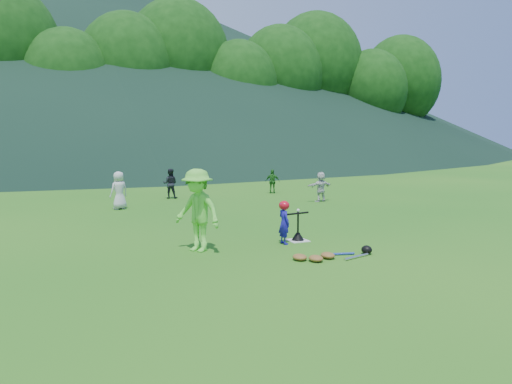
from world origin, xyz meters
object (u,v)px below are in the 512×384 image
batting_tee (298,236)px  home_plate (298,240)px  fielder_b (170,184)px  equipment_pile (328,255)px  fielder_a (119,190)px  fielder_d (321,187)px  batter_child (284,223)px  adult_coach (198,210)px  fielder_c (273,181)px

batting_tee → home_plate: bearing=0.0°
fielder_b → equipment_pile: size_ratio=0.65×
fielder_a → fielder_d: (7.17, -1.11, -0.08)m
batter_child → fielder_b: (-0.46, 8.96, 0.09)m
adult_coach → equipment_pile: (2.26, -1.69, -0.83)m
batter_child → batting_tee: size_ratio=1.45×
batter_child → equipment_pile: (0.23, -1.57, -0.43)m
fielder_a → fielder_c: bearing=174.4°
batter_child → fielder_c: 9.65m
equipment_pile → fielder_b: bearing=93.7°
fielder_a → batting_tee: fielder_a is taller
adult_coach → fielder_c: bearing=113.4°
batting_tee → batter_child: bearing=-160.6°
fielder_b → batting_tee: fielder_b is taller
adult_coach → batting_tee: bearing=58.6°
batter_child → fielder_b: bearing=0.0°
batter_child → fielder_b: 8.97m
home_plate → fielder_a: (-3.16, 6.77, 0.63)m
home_plate → fielder_c: (3.46, 8.67, 0.50)m
fielder_a → fielder_c: (6.62, 1.90, -0.13)m
batting_tee → fielder_a: bearing=115.0°
adult_coach → fielder_b: 8.98m
batter_child → fielder_d: size_ratio=0.88×
fielder_c → fielder_a: bearing=44.8°
home_plate → batter_child: size_ratio=0.46×
home_plate → batter_child: bearing=-160.6°
fielder_d → batting_tee: (-4.01, -5.65, -0.43)m
home_plate → fielder_a: bearing=115.0°
batting_tee → fielder_b: bearing=95.9°
fielder_d → batting_tee: bearing=48.9°
fielder_a → batter_child: bearing=89.8°
fielder_a → fielder_b: bearing=-159.5°
equipment_pile → fielder_c: bearing=70.5°
adult_coach → fielder_b: (1.57, 8.84, -0.32)m
home_plate → batter_child: batter_child is taller
adult_coach → equipment_pile: bearing=20.9°
adult_coach → equipment_pile: 2.94m
home_plate → adult_coach: 2.64m
fielder_c → fielder_d: 3.07m
home_plate → fielder_c: 9.35m
home_plate → fielder_d: fielder_d is taller
batter_child → fielder_a: fielder_a is taller
batter_child → fielder_b: fielder_b is taller
fielder_b → batting_tee: size_ratio=1.72×
fielder_b → fielder_d: fielder_b is taller
batter_child → equipment_pile: bearing=-174.8°
fielder_c → batting_tee: 9.34m
fielder_c → home_plate: bearing=97.0°
equipment_pile → home_plate: bearing=82.5°
fielder_b → fielder_d: size_ratio=1.04×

